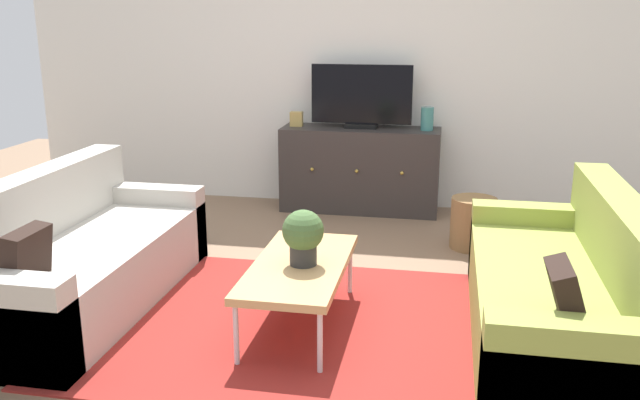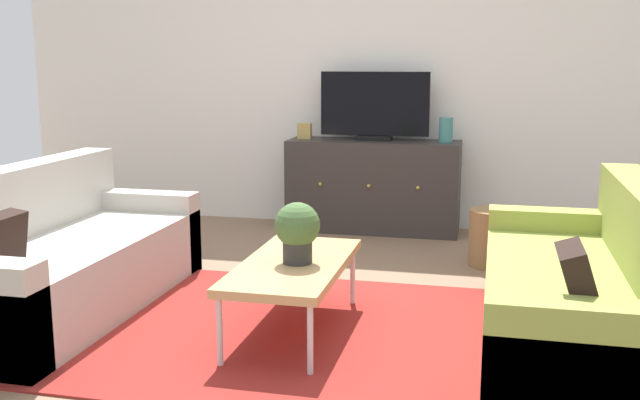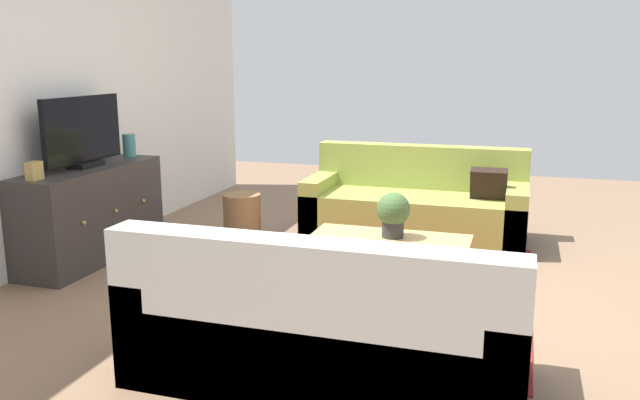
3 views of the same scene
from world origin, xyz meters
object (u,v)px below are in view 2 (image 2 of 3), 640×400
(glass_vase, at_px, (446,130))
(couch_left_side, at_px, (52,263))
(mantel_clock, at_px, (305,131))
(couch_right_side, at_px, (592,301))
(wicker_basket, at_px, (494,238))
(coffee_table, at_px, (293,267))
(potted_plant, at_px, (297,230))
(tv_console, at_px, (373,186))
(flat_screen_tv, at_px, (374,107))

(glass_vase, bearing_deg, couch_left_side, -130.24)
(glass_vase, xyz_separation_m, mantel_clock, (-1.16, 0.00, -0.03))
(couch_right_side, xyz_separation_m, glass_vase, (-0.86, 2.38, 0.58))
(wicker_basket, bearing_deg, couch_left_side, -147.96)
(coffee_table, xyz_separation_m, wicker_basket, (1.00, 1.55, -0.16))
(potted_plant, height_order, glass_vase, glass_vase)
(tv_console, relative_size, glass_vase, 7.00)
(glass_vase, xyz_separation_m, wicker_basket, (0.40, -0.86, -0.65))
(glass_vase, relative_size, wicker_basket, 0.51)
(couch_left_side, height_order, couch_right_side, same)
(tv_console, relative_size, mantel_clock, 10.74)
(couch_right_side, xyz_separation_m, potted_plant, (-1.43, -0.06, 0.28))
(couch_left_side, distance_m, wicker_basket, 2.85)
(coffee_table, relative_size, flat_screen_tv, 1.23)
(coffee_table, relative_size, potted_plant, 3.50)
(coffee_table, bearing_deg, flat_screen_tv, 89.58)
(tv_console, bearing_deg, glass_vase, 0.00)
(couch_left_side, xyz_separation_m, mantel_clock, (0.85, 2.38, 0.54))
(couch_left_side, relative_size, wicker_basket, 4.92)
(potted_plant, height_order, tv_console, tv_console)
(couch_right_side, xyz_separation_m, tv_console, (-1.44, 2.37, 0.10))
(mantel_clock, height_order, wicker_basket, mantel_clock)
(tv_console, relative_size, flat_screen_tv, 1.58)
(potted_plant, distance_m, mantel_clock, 2.52)
(couch_left_side, relative_size, flat_screen_tv, 2.17)
(coffee_table, relative_size, tv_console, 0.78)
(couch_left_side, bearing_deg, couch_right_side, 0.00)
(potted_plant, xyz_separation_m, mantel_clock, (-0.59, 2.43, 0.26))
(couch_left_side, distance_m, potted_plant, 1.47)
(couch_left_side, height_order, wicker_basket, couch_left_side)
(couch_right_side, relative_size, tv_console, 1.37)
(potted_plant, bearing_deg, tv_console, 90.20)
(couch_left_side, bearing_deg, mantel_clock, 70.22)
(couch_right_side, height_order, tv_console, couch_right_side)
(tv_console, bearing_deg, couch_right_side, -58.81)
(mantel_clock, bearing_deg, wicker_basket, -29.03)
(couch_right_side, relative_size, coffee_table, 1.76)
(flat_screen_tv, height_order, mantel_clock, flat_screen_tv)
(potted_plant, relative_size, mantel_clock, 2.39)
(flat_screen_tv, bearing_deg, wicker_basket, -42.06)
(couch_left_side, bearing_deg, coffee_table, -1.73)
(coffee_table, distance_m, mantel_clock, 2.52)
(couch_left_side, bearing_deg, flat_screen_tv, 59.12)
(potted_plant, relative_size, flat_screen_tv, 0.35)
(coffee_table, distance_m, tv_console, 2.42)
(glass_vase, bearing_deg, couch_right_side, -70.10)
(potted_plant, height_order, mantel_clock, mantel_clock)
(tv_console, xyz_separation_m, mantel_clock, (-0.58, 0.00, 0.44))
(couch_left_side, distance_m, tv_console, 2.78)
(couch_right_side, bearing_deg, glass_vase, 109.90)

